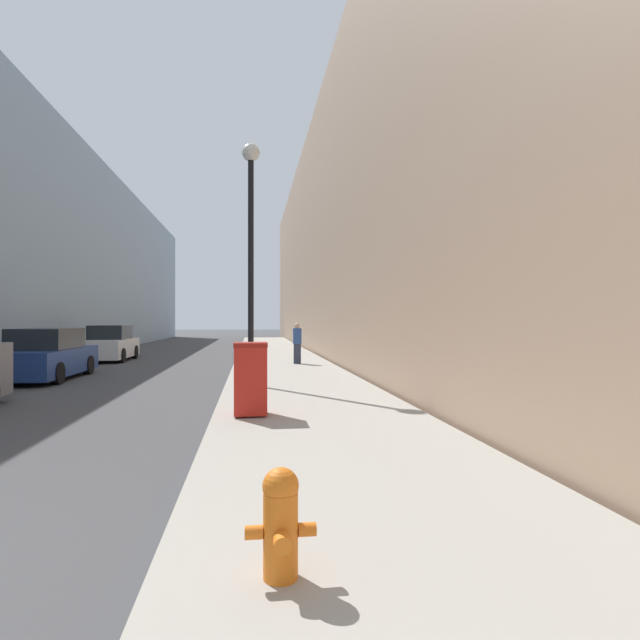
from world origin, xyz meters
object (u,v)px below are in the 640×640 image
object	(u,v)px
trash_bin	(251,378)
parked_sedan_far	(111,345)
lamppost	(251,233)
fire_hydrant	(281,520)
pedestrian_on_sidewalk	(297,343)
parked_sedan_near	(47,356)

from	to	relation	value
trash_bin	parked_sedan_far	bearing A→B (deg)	113.20
parked_sedan_far	lamppost	bearing A→B (deg)	-59.18
fire_hydrant	parked_sedan_far	bearing A→B (deg)	107.73
fire_hydrant	lamppost	bearing A→B (deg)	91.21
parked_sedan_far	pedestrian_on_sidewalk	distance (m)	9.30
lamppost	parked_sedan_far	world-z (taller)	lamppost
pedestrian_on_sidewalk	parked_sedan_near	bearing A→B (deg)	-160.25
trash_bin	fire_hydrant	bearing A→B (deg)	-87.93
fire_hydrant	lamppost	distance (m)	10.59
parked_sedan_far	pedestrian_on_sidewalk	world-z (taller)	pedestrian_on_sidewalk
trash_bin	parked_sedan_near	distance (m)	9.95
fire_hydrant	pedestrian_on_sidewalk	size ratio (longest dim) A/B	0.45
trash_bin	pedestrian_on_sidewalk	xyz separation A→B (m)	(1.80, 10.59, 0.14)
trash_bin	lamppost	size ratio (longest dim) A/B	0.21
trash_bin	lamppost	world-z (taller)	lamppost
trash_bin	parked_sedan_far	xyz separation A→B (m)	(-6.41, 14.95, -0.07)
parked_sedan_near	trash_bin	bearing A→B (deg)	-50.24
lamppost	parked_sedan_near	world-z (taller)	lamppost
fire_hydrant	pedestrian_on_sidewalk	bearing A→B (deg)	84.42
lamppost	trash_bin	bearing A→B (deg)	-89.96
lamppost	parked_sedan_near	distance (m)	8.00
parked_sedan_near	fire_hydrant	bearing A→B (deg)	-63.85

